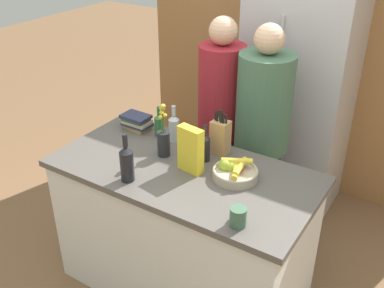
% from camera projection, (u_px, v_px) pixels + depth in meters
% --- Properties ---
extents(ground_plane, '(14.00, 14.00, 0.00)m').
position_uv_depth(ground_plane, '(184.00, 283.00, 3.13)').
color(ground_plane, brown).
extents(kitchen_island, '(1.60, 0.80, 0.94)m').
position_uv_depth(kitchen_island, '(184.00, 230.00, 2.90)').
color(kitchen_island, silver).
rests_on(kitchen_island, ground_plane).
extents(back_wall_wood, '(2.80, 0.12, 2.60)m').
position_uv_depth(back_wall_wood, '(296.00, 40.00, 3.78)').
color(back_wall_wood, '#9E6B3D').
rests_on(back_wall_wood, ground_plane).
extents(refrigerator, '(0.79, 0.62, 2.00)m').
position_uv_depth(refrigerator, '(298.00, 91.00, 3.57)').
color(refrigerator, '#B7B7BC').
rests_on(refrigerator, ground_plane).
extents(fruit_bowl, '(0.26, 0.26, 0.11)m').
position_uv_depth(fruit_bowl, '(235.00, 171.00, 2.57)').
color(fruit_bowl, tan).
rests_on(fruit_bowl, kitchen_island).
extents(knife_block, '(0.11, 0.09, 0.30)m').
position_uv_depth(knife_block, '(220.00, 137.00, 2.79)').
color(knife_block, tan).
rests_on(knife_block, kitchen_island).
extents(flower_vase, '(0.08, 0.08, 0.35)m').
position_uv_depth(flower_vase, '(163.00, 139.00, 2.76)').
color(flower_vase, '#232328').
rests_on(flower_vase, kitchen_island).
extents(cereal_box, '(0.17, 0.08, 0.28)m').
position_uv_depth(cereal_box, '(191.00, 150.00, 2.59)').
color(cereal_box, yellow).
rests_on(cereal_box, kitchen_island).
extents(coffee_mug, '(0.09, 0.12, 0.10)m').
position_uv_depth(coffee_mug, '(238.00, 216.00, 2.19)').
color(coffee_mug, '#42664C').
rests_on(coffee_mug, kitchen_island).
extents(book_stack, '(0.20, 0.14, 0.11)m').
position_uv_depth(book_stack, '(137.00, 122.00, 3.11)').
color(book_stack, '#99844C').
rests_on(book_stack, kitchen_island).
extents(bottle_oil, '(0.07, 0.07, 0.25)m').
position_uv_depth(bottle_oil, '(174.00, 128.00, 2.93)').
color(bottle_oil, '#B2BCC1').
rests_on(bottle_oil, kitchen_island).
extents(bottle_vinegar, '(0.06, 0.06, 0.21)m').
position_uv_depth(bottle_vinegar, '(159.00, 124.00, 3.00)').
color(bottle_vinegar, '#286633').
rests_on(bottle_vinegar, kitchen_island).
extents(bottle_wine, '(0.08, 0.08, 0.29)m').
position_uv_depth(bottle_wine, '(127.00, 162.00, 2.51)').
color(bottle_wine, black).
rests_on(bottle_wine, kitchen_island).
extents(bottle_water, '(0.07, 0.07, 0.24)m').
position_uv_depth(bottle_water, '(205.00, 146.00, 2.72)').
color(bottle_water, black).
rests_on(bottle_water, kitchen_island).
extents(person_at_sink, '(0.33, 0.33, 1.68)m').
position_uv_depth(person_at_sink, '(220.00, 117.00, 3.28)').
color(person_at_sink, '#383842').
rests_on(person_at_sink, ground_plane).
extents(person_in_blue, '(0.37, 0.37, 1.68)m').
position_uv_depth(person_in_blue, '(262.00, 131.00, 3.09)').
color(person_in_blue, '#383842').
rests_on(person_in_blue, ground_plane).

